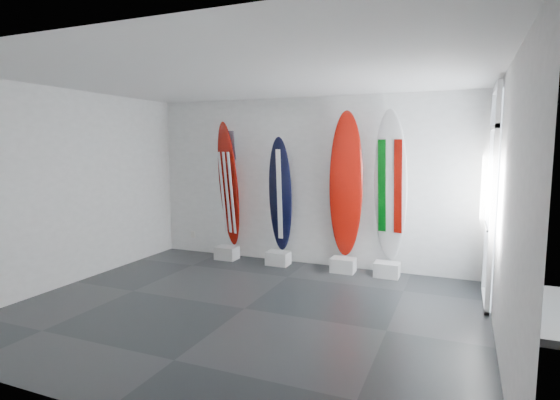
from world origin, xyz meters
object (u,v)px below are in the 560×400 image
at_px(surfboard_usa, 228,185).
at_px(surfboard_navy, 280,195).
at_px(surfboard_italy, 390,187).
at_px(surfboard_swiss, 346,185).

bearing_deg(surfboard_usa, surfboard_navy, 21.18).
bearing_deg(surfboard_italy, surfboard_navy, -167.95).
bearing_deg(surfboard_usa, surfboard_italy, 21.18).
distance_m(surfboard_swiss, surfboard_italy, 0.73).
distance_m(surfboard_usa, surfboard_navy, 1.07).
xyz_separation_m(surfboard_swiss, surfboard_italy, (0.73, 0.00, 0.00)).
xyz_separation_m(surfboard_navy, surfboard_swiss, (1.20, 0.00, 0.21)).
bearing_deg(surfboard_navy, surfboard_usa, -173.48).
xyz_separation_m(surfboard_navy, surfboard_italy, (1.94, 0.00, 0.21)).
height_order(surfboard_usa, surfboard_navy, surfboard_usa).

